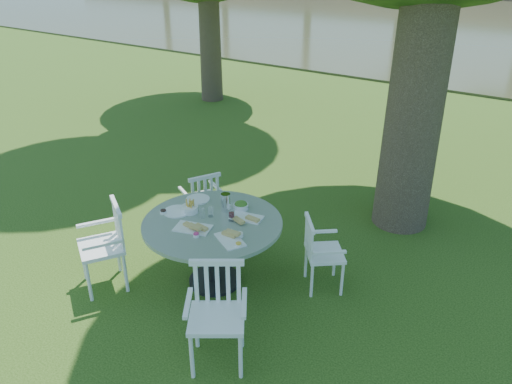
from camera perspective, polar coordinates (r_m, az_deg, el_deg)
ground at (r=5.79m, az=-1.13°, el=-8.30°), size 140.00×140.00×0.00m
table at (r=5.20m, az=-4.95°, el=-4.68°), size 1.44×1.44×0.75m
chair_ne at (r=5.23m, az=7.03°, el=-6.46°), size 0.55×0.55×0.80m
chair_nw at (r=6.22m, az=-6.11°, el=-0.66°), size 0.53×0.55×0.82m
chair_sw at (r=5.42m, az=-16.43°, el=-5.22°), size 0.63×0.62×0.93m
chair_se at (r=4.36m, az=-4.46°, el=-12.76°), size 0.63×0.62×0.92m
tableware at (r=5.22m, az=-5.05°, el=-2.34°), size 1.15×0.85×0.20m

